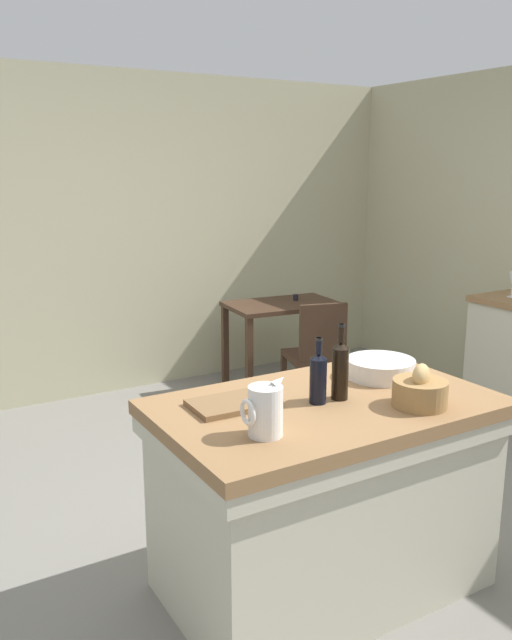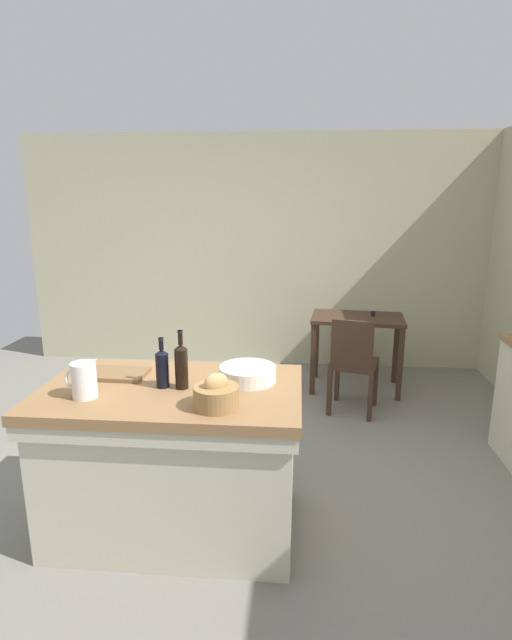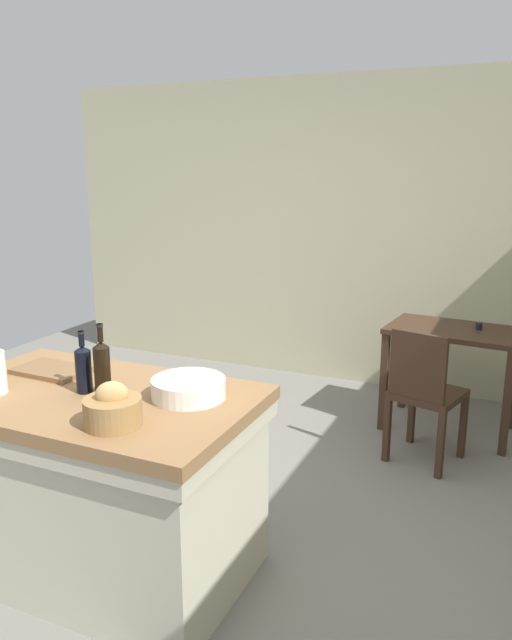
# 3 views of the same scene
# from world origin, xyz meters

# --- Properties ---
(ground_plane) EXTENTS (6.76, 6.76, 0.00)m
(ground_plane) POSITION_xyz_m (0.00, 0.00, 0.00)
(ground_plane) COLOR slate
(wall_back) EXTENTS (5.32, 0.12, 2.60)m
(wall_back) POSITION_xyz_m (0.00, 2.60, 1.30)
(wall_back) COLOR #B7B28E
(wall_back) RESTS_ON ground
(island_table) EXTENTS (1.44, 0.88, 0.88)m
(island_table) POSITION_xyz_m (-0.21, -0.50, 0.48)
(island_table) COLOR olive
(island_table) RESTS_ON ground
(writing_desk) EXTENTS (0.95, 0.65, 0.81)m
(writing_desk) POSITION_xyz_m (1.07, 1.83, 0.63)
(writing_desk) COLOR #3D281C
(writing_desk) RESTS_ON ground
(wooden_chair) EXTENTS (0.49, 0.49, 0.89)m
(wooden_chair) POSITION_xyz_m (0.98, 1.21, 0.48)
(wooden_chair) COLOR #3D281C
(wooden_chair) RESTS_ON ground
(pitcher) EXTENTS (0.17, 0.13, 0.23)m
(pitcher) POSITION_xyz_m (-0.63, -0.68, 0.98)
(pitcher) COLOR white
(pitcher) RESTS_ON island_table
(wash_bowl) EXTENTS (0.32, 0.32, 0.09)m
(wash_bowl) POSITION_xyz_m (0.20, -0.37, 0.93)
(wash_bowl) COLOR white
(wash_bowl) RESTS_ON island_table
(bread_basket) EXTENTS (0.23, 0.23, 0.18)m
(bread_basket) POSITION_xyz_m (0.08, -0.75, 0.95)
(bread_basket) COLOR olive
(bread_basket) RESTS_ON island_table
(cutting_board) EXTENTS (0.36, 0.24, 0.02)m
(cutting_board) POSITION_xyz_m (-0.58, -0.35, 0.89)
(cutting_board) COLOR brown
(cutting_board) RESTS_ON island_table
(wine_bottle_dark) EXTENTS (0.07, 0.07, 0.33)m
(wine_bottle_dark) POSITION_xyz_m (-0.15, -0.51, 1.02)
(wine_bottle_dark) COLOR black
(wine_bottle_dark) RESTS_ON island_table
(wine_bottle_amber) EXTENTS (0.07, 0.07, 0.28)m
(wine_bottle_amber) POSITION_xyz_m (-0.26, -0.50, 1.00)
(wine_bottle_amber) COLOR black
(wine_bottle_amber) RESTS_ON island_table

